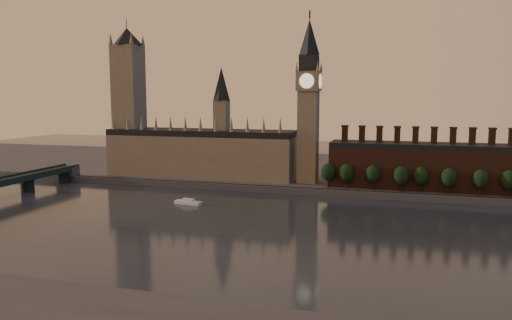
{
  "coord_description": "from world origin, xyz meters",
  "views": [
    {
      "loc": [
        67.23,
        -201.17,
        59.01
      ],
      "look_at": [
        -8.21,
        55.0,
        24.56
      ],
      "focal_mm": 35.0,
      "sensor_mm": 36.0,
      "label": 1
    }
  ],
  "objects": [
    {
      "name": "victoria_tower",
      "position": [
        -120.0,
        115.0,
        59.09
      ],
      "size": [
        24.0,
        24.0,
        108.0
      ],
      "color": "gray",
      "rests_on": "north_bank"
    },
    {
      "name": "embankment_tree_6",
      "position": [
        109.42,
        93.62,
        13.47
      ],
      "size": [
        8.6,
        8.6,
        14.88
      ],
      "color": "black",
      "rests_on": "north_bank"
    },
    {
      "name": "chimney_block",
      "position": [
        80.0,
        110.0,
        17.82
      ],
      "size": [
        110.0,
        25.0,
        37.0
      ],
      "color": "#4C281D",
      "rests_on": "north_bank"
    },
    {
      "name": "palace_of_westminster",
      "position": [
        -64.41,
        114.91,
        21.63
      ],
      "size": [
        130.0,
        30.3,
        74.0
      ],
      "color": "gray",
      "rests_on": "north_bank"
    },
    {
      "name": "embankment_tree_5",
      "position": [
        93.13,
        93.88,
        13.47
      ],
      "size": [
        8.6,
        8.6,
        14.88
      ],
      "color": "black",
      "rests_on": "north_bank"
    },
    {
      "name": "ground",
      "position": [
        0.0,
        0.0,
        0.0
      ],
      "size": [
        900.0,
        900.0,
        0.0
      ],
      "primitive_type": "plane",
      "color": "black",
      "rests_on": "ground"
    },
    {
      "name": "embankment_tree_7",
      "position": [
        123.96,
        94.81,
        13.47
      ],
      "size": [
        8.6,
        8.6,
        14.88
      ],
      "color": "black",
      "rests_on": "north_bank"
    },
    {
      "name": "embankment_tree_0",
      "position": [
        25.21,
        95.42,
        13.47
      ],
      "size": [
        8.6,
        8.6,
        14.88
      ],
      "color": "black",
      "rests_on": "north_bank"
    },
    {
      "name": "embankment_tree_4",
      "position": [
        78.38,
        95.48,
        13.47
      ],
      "size": [
        8.6,
        8.6,
        14.88
      ],
      "color": "black",
      "rests_on": "north_bank"
    },
    {
      "name": "north_bank",
      "position": [
        0.0,
        178.04,
        2.0
      ],
      "size": [
        900.0,
        182.0,
        4.0
      ],
      "color": "#4C4B51",
      "rests_on": "ground"
    },
    {
      "name": "embankment_tree_2",
      "position": [
        51.42,
        94.95,
        13.47
      ],
      "size": [
        8.6,
        8.6,
        14.88
      ],
      "color": "black",
      "rests_on": "north_bank"
    },
    {
      "name": "big_ben",
      "position": [
        10.0,
        110.0,
        56.83
      ],
      "size": [
        15.0,
        15.0,
        107.0
      ],
      "color": "gray",
      "rests_on": "north_bank"
    },
    {
      "name": "embankment_tree_1",
      "position": [
        36.09,
        94.77,
        13.47
      ],
      "size": [
        8.6,
        8.6,
        14.88
      ],
      "color": "black",
      "rests_on": "north_bank"
    },
    {
      "name": "embankment_tree_3",
      "position": [
        67.43,
        93.9,
        13.47
      ],
      "size": [
        8.6,
        8.6,
        14.88
      ],
      "color": "black",
      "rests_on": "north_bank"
    },
    {
      "name": "river_boat",
      "position": [
        -44.19,
        45.31,
        1.18
      ],
      "size": [
        15.87,
        6.58,
        3.08
      ],
      "rotation": [
        0.0,
        0.0,
        -0.15
      ],
      "color": "silver",
      "rests_on": "ground"
    }
  ]
}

